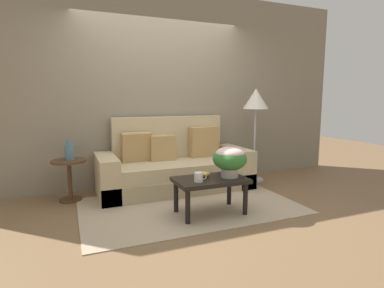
{
  "coord_description": "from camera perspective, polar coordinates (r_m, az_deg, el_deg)",
  "views": [
    {
      "loc": [
        -1.36,
        -3.49,
        1.32
      ],
      "look_at": [
        0.11,
        0.12,
        0.75
      ],
      "focal_mm": 28.94,
      "sensor_mm": 36.0,
      "label": 1
    }
  ],
  "objects": [
    {
      "name": "snack_bowl",
      "position": [
        3.59,
        2.37,
        -5.51
      ],
      "size": [
        0.13,
        0.13,
        0.07
      ],
      "color": "gold",
      "rests_on": "coffee_table"
    },
    {
      "name": "coffee_table",
      "position": [
        3.56,
        3.41,
        -7.31
      ],
      "size": [
        0.82,
        0.49,
        0.42
      ],
      "color": "black",
      "rests_on": "ground"
    },
    {
      "name": "potted_plant",
      "position": [
        3.57,
        6.98,
        -2.68
      ],
      "size": [
        0.39,
        0.39,
        0.35
      ],
      "color": "#B7B2A8",
      "rests_on": "coffee_table"
    },
    {
      "name": "coffee_mug",
      "position": [
        3.38,
        1.27,
        -6.12
      ],
      "size": [
        0.14,
        0.09,
        0.1
      ],
      "color": "white",
      "rests_on": "coffee_table"
    },
    {
      "name": "couch",
      "position": [
        4.55,
        -3.26,
        -4.39
      ],
      "size": [
        2.19,
        0.85,
        1.05
      ],
      "color": "tan",
      "rests_on": "ground"
    },
    {
      "name": "floor_lamp",
      "position": [
        5.02,
        11.65,
        7.26
      ],
      "size": [
        0.4,
        0.4,
        1.48
      ],
      "color": "#B2B2B7",
      "rests_on": "ground"
    },
    {
      "name": "area_rug",
      "position": [
        3.91,
        -0.44,
        -11.28
      ],
      "size": [
        2.6,
        1.61,
        0.01
      ],
      "primitive_type": "cube",
      "color": "tan",
      "rests_on": "ground"
    },
    {
      "name": "table_vase",
      "position": [
        4.27,
        -21.64,
        -1.31
      ],
      "size": [
        0.12,
        0.12,
        0.26
      ],
      "color": "slate",
      "rests_on": "side_table"
    },
    {
      "name": "side_table",
      "position": [
        4.31,
        -21.67,
        -4.92
      ],
      "size": [
        0.44,
        0.44,
        0.54
      ],
      "color": "#4C331E",
      "rests_on": "ground"
    },
    {
      "name": "wall_back",
      "position": [
        4.85,
        -5.93,
        10.07
      ],
      "size": [
        6.4,
        0.12,
        2.94
      ],
      "primitive_type": "cube",
      "color": "gray",
      "rests_on": "ground"
    },
    {
      "name": "ground_plane",
      "position": [
        3.98,
        -0.83,
        -11.03
      ],
      "size": [
        14.0,
        14.0,
        0.0
      ],
      "primitive_type": "plane",
      "color": "brown"
    }
  ]
}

